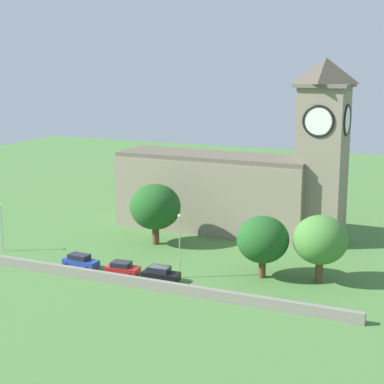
% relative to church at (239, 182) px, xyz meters
% --- Properties ---
extents(ground_plane, '(200.00, 200.00, 0.00)m').
position_rel_church_xyz_m(ground_plane, '(-1.84, -8.61, -7.76)').
color(ground_plane, '#477538').
extents(church, '(35.31, 9.65, 26.18)m').
position_rel_church_xyz_m(church, '(0.00, 0.00, 0.00)').
color(church, gray).
rests_on(church, ground).
extents(quay_barrier, '(50.54, 0.70, 1.24)m').
position_rel_church_xyz_m(quay_barrier, '(-1.84, -27.61, -7.14)').
color(quay_barrier, gray).
rests_on(quay_barrier, ground).
extents(car_blue, '(4.75, 2.29, 1.81)m').
position_rel_church_xyz_m(car_blue, '(-12.36, -24.44, -6.84)').
color(car_blue, '#233D9E').
rests_on(car_blue, ground).
extents(car_red, '(4.23, 2.57, 1.68)m').
position_rel_church_xyz_m(car_red, '(-6.19, -24.53, -6.91)').
color(car_red, red).
rests_on(car_red, ground).
extents(car_black, '(4.56, 2.40, 1.84)m').
position_rel_church_xyz_m(car_black, '(-0.89, -24.67, -6.83)').
color(car_black, black).
rests_on(car_black, ground).
extents(streetlamp_west_end, '(0.44, 0.44, 6.70)m').
position_rel_church_xyz_m(streetlamp_west_end, '(-26.28, -22.70, -3.25)').
color(streetlamp_west_end, '#9EA0A5').
rests_on(streetlamp_west_end, ground).
extents(streetlamp_west_mid, '(0.44, 0.44, 7.93)m').
position_rel_church_xyz_m(streetlamp_west_mid, '(0.64, -22.55, -2.55)').
color(streetlamp_west_mid, '#9EA0A5').
rests_on(streetlamp_west_mid, ground).
extents(tree_by_tower, '(7.21, 7.21, 8.72)m').
position_rel_church_xyz_m(tree_by_tower, '(-8.63, -10.98, -2.32)').
color(tree_by_tower, brown).
rests_on(tree_by_tower, ground).
extents(tree_churchyard, '(6.30, 6.30, 7.60)m').
position_rel_church_xyz_m(tree_churchyard, '(9.69, -18.34, -3.02)').
color(tree_churchyard, brown).
rests_on(tree_churchyard, ground).
extents(tree_riverside_west, '(6.43, 6.43, 8.13)m').
position_rel_church_xyz_m(tree_riverside_west, '(16.36, -17.23, -2.56)').
color(tree_riverside_west, brown).
rests_on(tree_riverside_west, ground).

